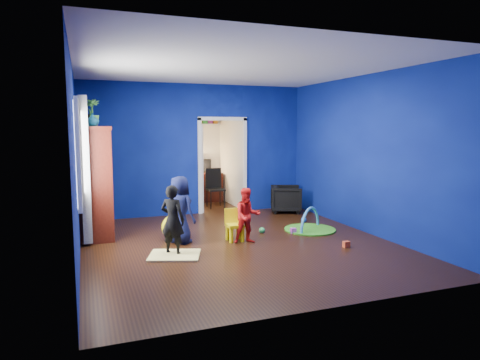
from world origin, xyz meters
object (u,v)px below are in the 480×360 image
object	(u,v)px
toddler_red	(247,216)
play_mat	(310,229)
armchair	(286,199)
folding_chair	(216,189)
vase	(92,120)
child_black	(173,220)
tv_armoire	(95,182)
crt_tv	(97,180)
child_navy	(180,210)
study_desk	(205,187)
hopper_ball	(174,227)
kid_chair	(235,227)

from	to	relation	value
toddler_red	play_mat	distance (m)	1.58
armchair	toddler_red	xyz separation A→B (m)	(-1.81, -2.18, 0.16)
folding_chair	vase	bearing A→B (deg)	-141.60
child_black	folding_chair	world-z (taller)	child_black
play_mat	vase	bearing A→B (deg)	170.93
armchair	tv_armoire	world-z (taller)	tv_armoire
child_black	folding_chair	size ratio (longest dim) A/B	1.17
child_black	play_mat	world-z (taller)	child_black
child_black	crt_tv	distance (m)	1.94
vase	child_navy	bearing A→B (deg)	-26.55
vase	tv_armoire	size ratio (longest dim) A/B	0.11
vase	play_mat	bearing A→B (deg)	-9.07
crt_tv	toddler_red	bearing A→B (deg)	-29.88
child_navy	study_desk	bearing A→B (deg)	-57.35
play_mat	study_desk	bearing A→B (deg)	104.81
child_navy	vase	world-z (taller)	vase
child_black	hopper_ball	world-z (taller)	child_black
child_navy	tv_armoire	world-z (taller)	tv_armoire
hopper_ball	study_desk	size ratio (longest dim) A/B	0.50
tv_armoire	folding_chair	bearing A→B (deg)	34.46
vase	kid_chair	xyz separation A→B (m)	(2.23, -0.84, -1.82)
toddler_red	play_mat	bearing A→B (deg)	22.54
armchair	kid_chair	distance (m)	2.78
child_navy	kid_chair	size ratio (longest dim) A/B	2.28
child_black	study_desk	distance (m)	4.80
child_navy	tv_armoire	bearing A→B (deg)	17.95
armchair	toddler_red	world-z (taller)	toddler_red
child_navy	folding_chair	distance (m)	3.26
child_black	toddler_red	bearing A→B (deg)	-128.34
tv_armoire	play_mat	world-z (taller)	tv_armoire
armchair	vase	world-z (taller)	vase
armchair	tv_armoire	size ratio (longest dim) A/B	0.35
armchair	child_black	distance (m)	3.95
armchair	hopper_ball	xyz separation A→B (m)	(-2.92, -1.54, -0.09)
tv_armoire	toddler_red	bearing A→B (deg)	-29.46
toddler_red	hopper_ball	bearing A→B (deg)	156.25
toddler_red	armchair	bearing A→B (deg)	56.25
toddler_red	vase	bearing A→B (deg)	162.32
play_mat	armchair	bearing A→B (deg)	78.36
toddler_red	crt_tv	bearing A→B (deg)	156.12
hopper_ball	kid_chair	world-z (taller)	kid_chair
toddler_red	vase	distance (m)	3.05
crt_tv	play_mat	xyz separation A→B (m)	(3.79, -0.91, -1.01)
study_desk	folding_chair	bearing A→B (deg)	-90.00
play_mat	kid_chair	bearing A→B (deg)	-171.79
child_black	kid_chair	world-z (taller)	child_black
tv_armoire	kid_chair	xyz separation A→B (m)	(2.23, -1.14, -0.73)
crt_tv	play_mat	size ratio (longest dim) A/B	0.72
tv_armoire	kid_chair	bearing A→B (deg)	-27.16
kid_chair	study_desk	distance (m)	4.08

